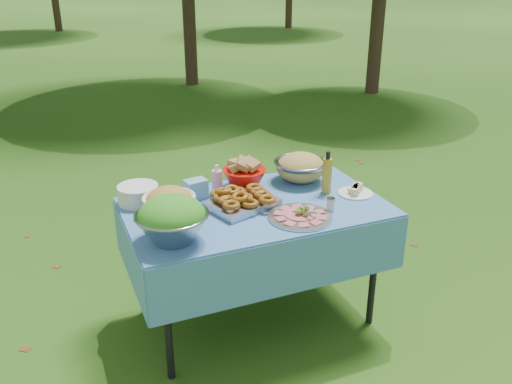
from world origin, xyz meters
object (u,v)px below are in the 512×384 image
salad_bowl (172,219)px  bread_bowl (244,173)px  plate_stack (138,194)px  picnic_table (256,264)px  charcuterie_platter (300,211)px  oil_bottle (327,172)px  pasta_bowl_steel (301,167)px

salad_bowl → bread_bowl: bearing=41.3°
plate_stack → picnic_table: bearing=-26.7°
bread_bowl → plate_stack: bearing=178.4°
charcuterie_platter → oil_bottle: 0.41m
picnic_table → charcuterie_platter: charcuterie_platter is taller
bread_bowl → charcuterie_platter: bearing=-77.4°
pasta_bowl_steel → picnic_table: bearing=-148.5°
picnic_table → oil_bottle: size_ratio=5.66×
plate_stack → salad_bowl: bearing=-83.1°
salad_bowl → charcuterie_platter: bearing=-1.0°
plate_stack → bread_bowl: (0.65, -0.02, 0.04)m
bread_bowl → picnic_table: bearing=-98.8°
salad_bowl → oil_bottle: size_ratio=1.40×
picnic_table → charcuterie_platter: size_ratio=4.15×
pasta_bowl_steel → oil_bottle: 0.25m
picnic_table → bread_bowl: size_ratio=5.44×
picnic_table → bread_bowl: bread_bowl is taller
picnic_table → bread_bowl: bearing=81.2°
picnic_table → plate_stack: plate_stack is taller
picnic_table → bread_bowl: (0.04, 0.29, 0.47)m
charcuterie_platter → salad_bowl: bearing=179.0°
plate_stack → charcuterie_platter: 0.94m
picnic_table → plate_stack: (-0.60, 0.30, 0.43)m
bread_bowl → oil_bottle: size_ratio=1.04×
bread_bowl → pasta_bowl_steel: (0.37, -0.03, -0.00)m
plate_stack → oil_bottle: size_ratio=0.90×
bread_bowl → charcuterie_platter: bread_bowl is taller
picnic_table → salad_bowl: salad_bowl is taller
oil_bottle → pasta_bowl_steel: bearing=103.0°
salad_bowl → bread_bowl: (0.58, 0.51, -0.03)m
charcuterie_platter → pasta_bowl_steel: bearing=63.0°
picnic_table → pasta_bowl_steel: size_ratio=4.37×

